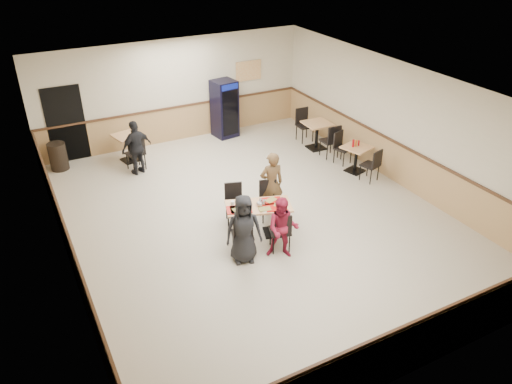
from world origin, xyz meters
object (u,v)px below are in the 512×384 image
side_table_near (356,155)px  pepsi_cooler (225,109)px  diner_woman_right (283,228)px  lone_diner (137,148)px  main_table (259,215)px  side_table_far (317,131)px  trash_bin (58,156)px  diner_woman_left (244,229)px  diner_man_opposite (272,184)px  back_table (129,144)px

side_table_near → pepsi_cooler: pepsi_cooler is taller
diner_woman_right → lone_diner: 5.13m
main_table → side_table_far: (3.59, 3.18, 0.04)m
trash_bin → diner_woman_left: bearing=-66.3°
lone_diner → side_table_near: bearing=136.2°
main_table → diner_woman_right: diner_woman_right is taller
side_table_far → diner_woman_left: bearing=-138.1°
side_table_near → trash_bin: (-6.92, 3.79, -0.10)m
diner_woman_right → trash_bin: (-3.31, 6.12, -0.28)m
side_table_far → pepsi_cooler: pepsi_cooler is taller
main_table → diner_woman_right: bearing=-67.6°
diner_man_opposite → side_table_far: 3.87m
pepsi_cooler → diner_woman_right: bearing=-112.4°
diner_woman_right → side_table_far: 5.38m
diner_woman_right → back_table: diner_woman_right is taller
diner_woman_left → lone_diner: lone_diner is taller
side_table_far → lone_diner: bearing=170.4°
lone_diner → back_table: (0.00, 0.86, -0.22)m
main_table → diner_man_opposite: 0.97m
trash_bin → diner_woman_right: bearing=-61.6°
diner_man_opposite → trash_bin: diner_man_opposite is taller
pepsi_cooler → back_table: bearing=179.3°
side_table_far → trash_bin: size_ratio=1.07×
back_table → trash_bin: back_table is taller
main_table → trash_bin: trash_bin is taller
main_table → diner_man_opposite: (0.67, 0.64, 0.28)m
back_table → trash_bin: (-1.82, 0.35, -0.14)m
main_table → trash_bin: 6.16m
back_table → pepsi_cooler: (3.07, 0.39, 0.36)m
diner_man_opposite → pepsi_cooler: size_ratio=0.88×
diner_woman_right → trash_bin: 6.97m
pepsi_cooler → diner_man_opposite: bearing=-109.9°
main_table → diner_woman_right: size_ratio=1.14×
main_table → pepsi_cooler: pepsi_cooler is taller
main_table → diner_woman_left: diner_woman_left is taller
diner_man_opposite → side_table_far: (2.92, 2.53, -0.23)m
main_table → diner_woman_left: 0.96m
back_table → diner_woman_left: bearing=-82.2°
side_table_near → diner_woman_right: bearing=-147.1°
back_table → trash_bin: 1.86m
main_table → diner_man_opposite: diner_man_opposite is taller
diner_woman_left → side_table_near: (4.34, 2.09, -0.24)m
diner_woman_left → side_table_far: diner_woman_left is taller
diner_man_opposite → side_table_near: size_ratio=1.83×
lone_diner → trash_bin: size_ratio=1.97×
back_table → diner_man_opposite: bearing=-63.7°
diner_woman_left → side_table_far: (4.26, 3.82, -0.19)m
side_table_far → pepsi_cooler: 2.89m
diner_woman_right → side_table_far: (3.52, 4.06, -0.13)m
main_table → back_table: back_table is taller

